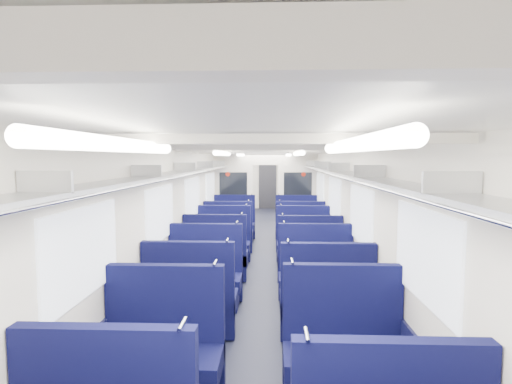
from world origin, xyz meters
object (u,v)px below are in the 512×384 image
bulkhead (265,193)px  seat_15 (304,246)px  seat_9 (326,307)px  seat_12 (216,259)px  seat_13 (309,260)px  seat_18 (234,226)px  seat_17 (300,236)px  seat_6 (162,358)px  seat_10 (204,280)px  end_door (268,185)px  seat_14 (223,246)px  seat_7 (344,357)px  seat_11 (316,280)px  seat_8 (191,304)px  seat_19 (297,227)px  seat_16 (229,236)px

bulkhead → seat_15: (0.83, -2.79, -0.85)m
seat_9 → seat_12: size_ratio=1.00×
seat_13 → seat_18: same height
seat_13 → seat_17: 2.28m
seat_6 → seat_17: same height
seat_10 → seat_12: same height
end_door → seat_9: bearing=-86.2°
seat_9 → seat_14: bearing=116.4°
seat_9 → seat_13: (0.00, 2.23, 0.00)m
seat_7 → seat_11: size_ratio=1.00×
end_door → seat_8: end_door is taller
seat_6 → seat_19: size_ratio=1.00×
seat_18 → seat_17: bearing=-35.9°
seat_12 → seat_15: same height
bulkhead → seat_10: size_ratio=2.26×
bulkhead → seat_13: bulkhead is taller
seat_12 → seat_15: bearing=32.6°
seat_7 → seat_10: 2.80m
seat_11 → seat_17: bearing=90.0°
end_door → seat_17: (0.83, -8.01, -0.62)m
bulkhead → seat_17: bulkhead is taller
seat_15 → seat_16: size_ratio=1.00×
seat_14 → seat_17: 2.03m
end_door → seat_13: (0.83, -10.29, -0.62)m
seat_14 → seat_12: bearing=-90.0°
end_door → seat_18: 6.88m
seat_6 → seat_8: same height
seat_6 → seat_8: size_ratio=1.00×
seat_6 → seat_7: same height
seat_15 → seat_14: bearing=-179.6°
seat_19 → seat_18: bearing=179.5°
seat_9 → seat_15: 3.36m
seat_11 → seat_18: size_ratio=1.00×
seat_6 → seat_11: same height
seat_12 → seat_13: (1.66, -0.06, 0.00)m
seat_7 → seat_11: bearing=90.0°
seat_11 → seat_19: bearing=90.0°
seat_9 → seat_6: bearing=-141.2°
end_door → seat_13: size_ratio=1.61×
seat_10 → seat_16: size_ratio=1.00×
seat_14 → seat_16: size_ratio=1.00×
seat_6 → seat_18: bearing=90.0°
seat_10 → seat_18: (0.00, 4.71, 0.00)m
end_door → bulkhead: (-0.00, -6.38, 0.23)m
seat_10 → seat_15: same height
seat_9 → seat_11: 1.07m
seat_6 → seat_15: bearing=70.5°
bulkhead → seat_16: 2.07m
seat_19 → seat_10: bearing=-109.5°
seat_7 → seat_8: size_ratio=1.00×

